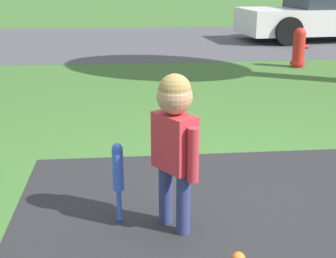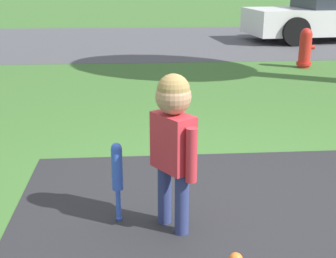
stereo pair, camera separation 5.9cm
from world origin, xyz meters
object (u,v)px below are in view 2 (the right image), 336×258
object	(u,v)px
child	(173,132)
parked_car	(333,16)
fire_hydrant	(305,48)
baseball_bat	(117,172)

from	to	relation	value
child	parked_car	world-z (taller)	parked_car
fire_hydrant	parked_car	bearing A→B (deg)	60.73
baseball_bat	parked_car	bearing A→B (deg)	59.52
fire_hydrant	parked_car	xyz separation A→B (m)	(1.92, 3.43, 0.25)
parked_car	child	bearing A→B (deg)	56.06
child	baseball_bat	size ratio (longest dim) A/B	1.83
fire_hydrant	parked_car	distance (m)	3.94
baseball_bat	fire_hydrant	bearing A→B (deg)	58.73
child	fire_hydrant	bearing A→B (deg)	119.02
baseball_bat	fire_hydrant	size ratio (longest dim) A/B	0.81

